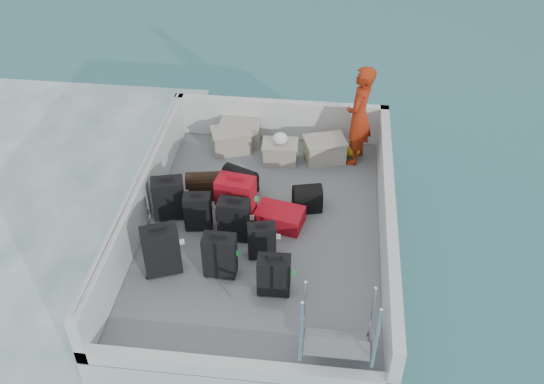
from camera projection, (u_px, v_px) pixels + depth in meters
The scene contains 23 objects.
ground at pixel (263, 260), 9.03m from camera, with size 160.00×160.00×0.00m, color #1D5A66.
ferry_hull at pixel (262, 245), 8.84m from camera, with size 3.60×5.00×0.60m, color silver.
deck at pixel (262, 230), 8.65m from camera, with size 3.30×4.70×0.02m, color slate.
deck_fittings at pixel (284, 226), 8.13m from camera, with size 3.60×5.00×0.90m.
suitcase_0 at pixel (161, 251), 7.77m from camera, with size 0.47×0.27×0.73m, color black.
suitcase_1 at pixel (198, 212), 8.50m from camera, with size 0.38×0.22×0.57m, color black.
suitcase_2 at pixel (169, 198), 8.67m from camera, with size 0.45×0.27×0.65m, color black.
suitcase_3 at pixel (220, 256), 7.76m from camera, with size 0.42×0.24×0.64m, color black.
suitcase_4 at pixel (234, 219), 8.33m from camera, with size 0.43×0.25×0.63m, color black.
suitcase_5 at pixel (236, 200), 8.58m from camera, with size 0.53×0.32×0.73m, color #A10C19.
suitcase_6 at pixel (274, 275), 7.54m from camera, with size 0.41×0.24×0.57m, color black.
suitcase_7 at pixel (262, 241), 8.07m from camera, with size 0.37×0.21×0.52m, color black.
suitcase_8 at pixel (280, 217), 8.64m from camera, with size 0.43×0.66×0.26m, color #A10C19.
duffel_0 at pixel (206, 187), 9.15m from camera, with size 0.59×0.30×0.32m, color black, non-canonical shape.
duffel_1 at pixel (240, 182), 9.24m from camera, with size 0.51×0.30×0.32m, color black, non-canonical shape.
duffel_2 at pixel (307, 200), 8.91m from camera, with size 0.42×0.30×0.32m, color black, non-canonical shape.
crate_0 at pixel (231, 141), 10.09m from camera, with size 0.61×0.42×0.37m, color #ACA396.
crate_1 at pixel (241, 132), 10.29m from camera, with size 0.64×0.44×0.38m, color #ACA396.
crate_2 at pixel (280, 153), 9.86m from camera, with size 0.54×0.37×0.32m, color #ACA396.
crate_3 at pixel (325, 151), 9.87m from camera, with size 0.62×0.42×0.37m, color #ACA396.
yellow_bag at pixel (352, 150), 10.01m from camera, with size 0.28×0.26×0.22m, color gold.
white_bag at pixel (280, 140), 9.70m from camera, with size 0.24×0.24×0.18m, color white.
passenger at pixel (359, 116), 9.47m from camera, with size 0.62×0.40×1.67m, color red.
Camera 1 is at (0.88, -6.39, 6.40)m, focal length 40.00 mm.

